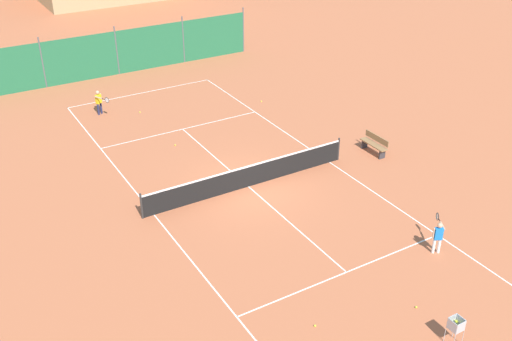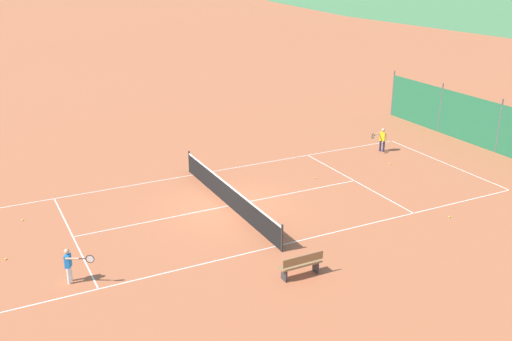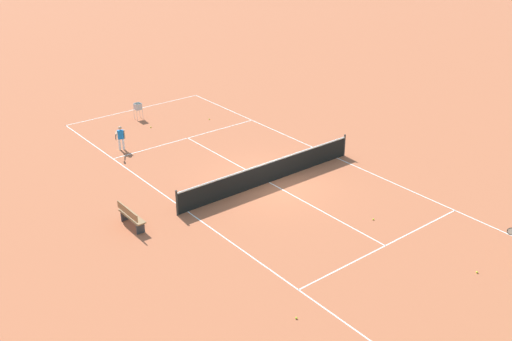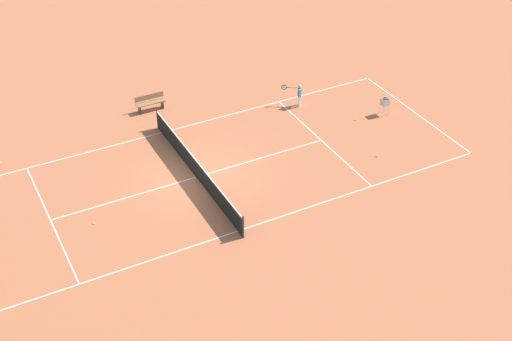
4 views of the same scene
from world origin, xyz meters
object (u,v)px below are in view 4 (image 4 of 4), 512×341
Objects in this scene: tennis_net at (196,168)px; player_far_baseline at (298,93)px; tennis_ball_alley_right at (377,156)px; courtside_bench at (150,102)px; tennis_ball_by_net_left at (355,120)px; ball_hopper at (385,103)px; tennis_ball_near_corner at (94,223)px; tennis_ball_service_box at (0,162)px.

tennis_net is 7.63× the size of player_far_baseline.
courtside_bench is at bearing 41.21° from tennis_ball_alley_right.
tennis_net is 6.35m from courtside_bench.
ball_hopper reaches higher than tennis_ball_by_net_left.
tennis_net is at bearing 115.05° from player_far_baseline.
courtside_bench reaches higher than tennis_ball_by_net_left.
ball_hopper is (-2.71, -3.33, -0.05)m from player_far_baseline.
player_far_baseline is 12.77m from tennis_ball_near_corner.
ball_hopper is at bearing -129.16° from player_far_baseline.
tennis_net is 10.42m from ball_hopper.
tennis_ball_alley_right is 3.90m from ball_hopper.
player_far_baseline is at bearing 50.84° from ball_hopper.
tennis_net is 139.09× the size of tennis_ball_service_box.
tennis_ball_service_box is at bearing 75.82° from ball_hopper.
player_far_baseline is at bearing -64.95° from tennis_net.
tennis_ball_service_box and tennis_ball_near_corner have the same top height.
ball_hopper reaches higher than tennis_ball_near_corner.
tennis_net reaches higher than tennis_ball_by_net_left.
player_far_baseline is at bearing 34.35° from tennis_ball_by_net_left.
player_far_baseline is at bearing -114.19° from courtside_bench.
courtside_bench is at bearing 56.67° from tennis_ball_by_net_left.
tennis_ball_by_net_left is 1.00× the size of tennis_ball_near_corner.
tennis_ball_service_box is 0.04× the size of courtside_bench.
tennis_ball_by_net_left is 0.07× the size of ball_hopper.
player_far_baseline is 4.30m from ball_hopper.
player_far_baseline reaches higher than tennis_net.
player_far_baseline is 0.80× the size of courtside_bench.
tennis_ball_by_net_left is 3.21m from tennis_ball_alley_right.
tennis_ball_near_corner is at bearing 84.24° from tennis_ball_alley_right.
player_far_baseline is 1.35× the size of ball_hopper.
player_far_baseline is 18.23× the size of tennis_ball_near_corner.
tennis_ball_near_corner is 0.07× the size of ball_hopper.
tennis_net is 8.98m from tennis_ball_service_box.
player_far_baseline is 18.23× the size of tennis_ball_by_net_left.
tennis_ball_by_net_left and tennis_ball_alley_right have the same top height.
tennis_ball_service_box is at bearing 64.10° from tennis_ball_alley_right.
player_far_baseline reaches higher than tennis_ball_alley_right.
ball_hopper is at bearing -104.18° from tennis_ball_service_box.
ball_hopper is at bearing -86.76° from tennis_net.
ball_hopper is at bearing -119.67° from courtside_bench.
tennis_ball_near_corner is 12.89m from tennis_ball_alley_right.
tennis_ball_alley_right is at bearing -95.76° from tennis_ball_near_corner.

